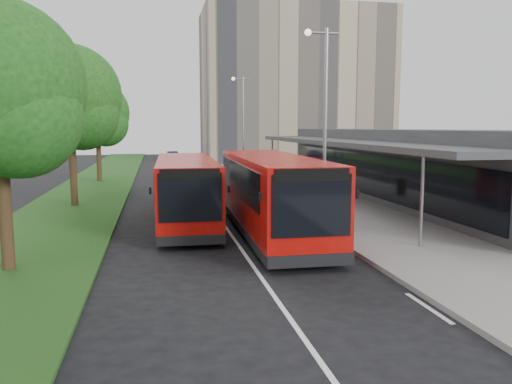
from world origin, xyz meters
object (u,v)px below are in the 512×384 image
tree_mid (70,103)px  litter_bin (301,189)px  bus_main (272,195)px  car_near (192,159)px  lamp_post_near (323,113)px  car_far (173,156)px  bus_second (186,191)px  lamp_post_far (242,120)px  tree_far (97,117)px  bollard (271,176)px

tree_mid → litter_bin: 13.23m
bus_main → car_near: size_ratio=3.40×
lamp_post_near → car_far: (-4.87, 42.91, -4.14)m
bus_second → litter_bin: (6.90, 5.92, -0.80)m
car_near → lamp_post_near: bearing=-82.5°
lamp_post_far → tree_mid: bearing=-130.7°
tree_far → litter_bin: (12.36, -11.84, -4.25)m
bus_second → bus_main: bearing=-41.9°
bus_main → car_far: size_ratio=3.09×
litter_bin → car_near: litter_bin is taller
litter_bin → car_near: (-4.12, 29.79, -0.10)m
bus_second → litter_bin: bus_second is taller
tree_mid → bus_second: bearing=-46.6°
bus_main → bollard: bearing=78.2°
tree_mid → litter_bin: bearing=0.7°
litter_bin → car_far: car_far is taller
lamp_post_far → litter_bin: size_ratio=8.21×
bus_second → car_far: bus_second is taller
litter_bin → bollard: (0.18, 8.44, -0.05)m
lamp_post_near → bus_main: 4.40m
tree_mid → car_far: bearing=80.1°
tree_mid → car_far: 36.71m
car_near → car_far: 6.23m
lamp_post_far → litter_bin: lamp_post_far is taller
bollard → car_far: bearing=103.0°
bollard → car_near: bearing=101.4°
tree_far → bus_main: (8.56, -20.70, -3.33)m
bus_main → car_near: (-0.32, 38.65, -1.01)m
lamp_post_far → bollard: bearing=-72.0°
car_near → lamp_post_far: bearing=-77.3°
lamp_post_near → car_near: bearing=94.5°
tree_far → lamp_post_far: size_ratio=0.95×
lamp_post_far → car_near: (-2.89, 17.00, -4.18)m
tree_mid → bollard: tree_mid is taller
tree_far → bollard: (12.54, -3.40, -4.30)m
lamp_post_near → car_far: bearing=96.5°
tree_far → bus_second: size_ratio=0.76×
tree_mid → lamp_post_near: (11.13, -7.05, -0.65)m
tree_far → car_far: 25.04m
car_near → car_far: (-1.98, 5.90, 0.03)m
tree_mid → lamp_post_near: 13.19m
car_far → lamp_post_near: bearing=-91.9°
tree_mid → car_near: tree_mid is taller
tree_mid → lamp_post_far: bearing=49.3°
tree_far → bus_main: bearing=-67.5°
bus_main → car_far: (-2.30, 44.55, -0.98)m
bus_second → car_near: bearing=87.1°
bus_second → bollard: (7.08, 14.36, -0.85)m
tree_mid → car_far: size_ratio=2.39×
lamp_post_near → bus_second: size_ratio=0.80×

